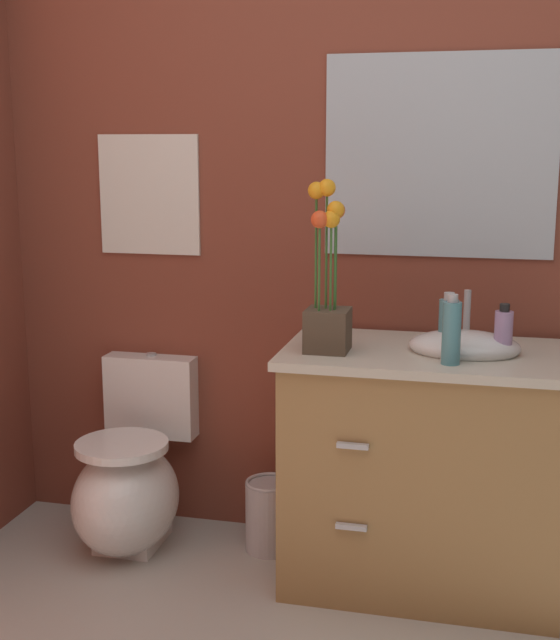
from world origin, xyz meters
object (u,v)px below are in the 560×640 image
(vanity_cabinet, at_px, (424,465))
(soap_bottle, at_px, (448,324))
(hand_wash_bottle, at_px, (503,333))
(wall_mirror, at_px, (439,156))
(toilet, at_px, (131,484))
(trash_bin, at_px, (270,515))
(wall_poster, at_px, (149,195))
(flower_vase, at_px, (328,295))
(lotion_bottle, at_px, (451,332))

(vanity_cabinet, xyz_separation_m, soap_bottle, (0.06, 0.01, 0.49))
(hand_wash_bottle, xyz_separation_m, wall_mirror, (-0.24, 0.33, 0.55))
(soap_bottle, bearing_deg, vanity_cabinet, -167.10)
(toilet, bearing_deg, trash_bin, 9.12)
(wall_mirror, bearing_deg, wall_poster, 180.00)
(flower_vase, height_order, wall_poster, wall_poster)
(vanity_cabinet, xyz_separation_m, wall_poster, (-1.08, 0.29, 0.88))
(lotion_bottle, bearing_deg, wall_mirror, 100.25)
(wall_poster, bearing_deg, lotion_bottle, -21.49)
(toilet, relative_size, vanity_cabinet, 0.69)
(soap_bottle, distance_m, wall_mirror, 0.61)
(flower_vase, height_order, trash_bin, flower_vase)
(lotion_bottle, relative_size, wall_poster, 0.49)
(vanity_cabinet, relative_size, flower_vase, 1.80)
(vanity_cabinet, xyz_separation_m, wall_mirror, (-0.00, 0.29, 1.02))
(soap_bottle, relative_size, trash_bin, 0.71)
(toilet, relative_size, hand_wash_bottle, 4.00)
(flower_vase, xyz_separation_m, lotion_bottle, (0.40, -0.08, -0.08))
(vanity_cabinet, bearing_deg, wall_mirror, 90.55)
(soap_bottle, xyz_separation_m, wall_mirror, (-0.07, 0.28, 0.54))
(hand_wash_bottle, relative_size, wall_poster, 0.38)
(toilet, xyz_separation_m, vanity_cabinet, (1.08, -0.03, 0.18))
(toilet, distance_m, trash_bin, 0.53)
(soap_bottle, bearing_deg, wall_poster, 166.29)
(hand_wash_bottle, bearing_deg, wall_poster, 166.03)
(wall_mirror, bearing_deg, trash_bin, -161.91)
(toilet, height_order, wall_poster, wall_poster)
(toilet, xyz_separation_m, trash_bin, (0.52, 0.08, -0.11))
(flower_vase, bearing_deg, hand_wash_bottle, 5.38)
(hand_wash_bottle, height_order, trash_bin, hand_wash_bottle)
(wall_mirror, bearing_deg, flower_vase, -129.85)
(toilet, height_order, trash_bin, toilet)
(lotion_bottle, distance_m, trash_bin, 1.06)
(vanity_cabinet, height_order, wall_poster, wall_poster)
(trash_bin, bearing_deg, flower_vase, -38.54)
(trash_bin, bearing_deg, lotion_bottle, -22.91)
(toilet, relative_size, soap_bottle, 3.57)
(trash_bin, relative_size, wall_poster, 0.60)
(toilet, distance_m, hand_wash_bottle, 1.48)
(soap_bottle, relative_size, hand_wash_bottle, 1.12)
(wall_poster, bearing_deg, flower_vase, -26.55)
(toilet, relative_size, wall_poster, 1.53)
(lotion_bottle, bearing_deg, flower_vase, 169.10)
(flower_vase, height_order, hand_wash_bottle, flower_vase)
(toilet, distance_m, wall_poster, 1.09)
(vanity_cabinet, distance_m, soap_bottle, 0.49)
(vanity_cabinet, xyz_separation_m, lotion_bottle, (0.08, -0.16, 0.50))
(hand_wash_bottle, bearing_deg, vanity_cabinet, 171.65)
(vanity_cabinet, relative_size, trash_bin, 3.70)
(toilet, bearing_deg, flower_vase, -8.48)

